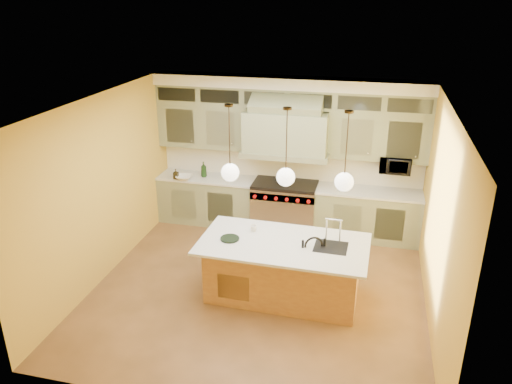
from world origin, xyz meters
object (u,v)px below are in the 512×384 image
(counter_stool, at_px, (315,270))
(microwave, at_px, (395,164))
(range, at_px, (285,206))
(kitchen_island, at_px, (284,268))

(counter_stool, xyz_separation_m, microwave, (1.06, 2.52, 0.84))
(microwave, bearing_deg, range, -176.88)
(range, distance_m, microwave, 2.18)
(kitchen_island, bearing_deg, range, 101.66)
(range, bearing_deg, kitchen_island, -79.73)
(kitchen_island, xyz_separation_m, counter_stool, (0.48, -0.18, 0.14))
(counter_stool, bearing_deg, range, 87.51)
(range, distance_m, counter_stool, 2.58)
(microwave, bearing_deg, counter_stool, -112.81)
(counter_stool, bearing_deg, microwave, 44.51)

